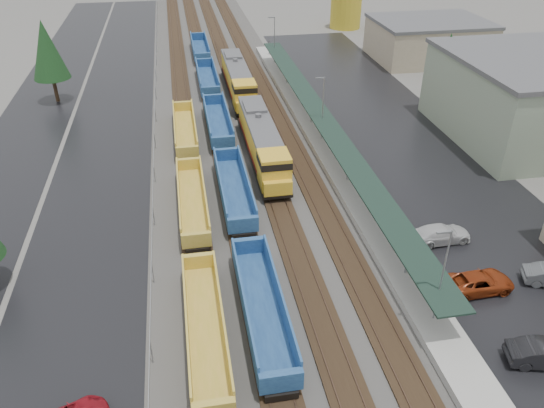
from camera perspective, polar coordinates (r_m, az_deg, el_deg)
The scene contains 16 objects.
ballast_strip at distance 69.96m, azimuth -4.48°, elevation 9.35°, with size 20.00×160.00×0.08m, color #302D2B.
trackbed at distance 69.92m, azimuth -4.48°, elevation 9.44°, with size 14.60×160.00×0.22m.
west_parking_lot at distance 70.25m, azimuth -16.84°, elevation 8.13°, with size 10.00×160.00×0.02m, color black.
west_road at distance 72.18m, azimuth -24.76°, elevation 7.16°, with size 9.00×160.00×0.02m, color black.
east_commuter_lot at distance 65.60m, azimuth 13.40°, elevation 6.97°, with size 16.00×100.00×0.02m, color black.
station_platform at distance 62.27m, azimuth 5.33°, elevation 7.09°, with size 3.00×80.00×8.00m.
chainlink_fence at distance 67.73m, azimuth -12.50°, elevation 9.35°, with size 0.08×160.04×2.02m.
tree_west_far at distance 78.76m, azimuth -23.07°, elevation 15.01°, with size 4.84×4.84×11.00m.
tree_east at distance 73.99m, azimuth 18.31°, elevation 14.42°, with size 4.40×4.40×10.00m.
locomotive_lead at distance 57.03m, azimuth -1.03°, elevation 6.63°, with size 2.96×19.50×4.41m.
locomotive_trail at distance 76.39m, azimuth -3.68°, elevation 13.18°, with size 2.96×19.50×4.41m.
well_string_yellow at distance 36.25m, azimuth -7.17°, elevation -13.04°, with size 2.48×79.89×2.20m.
well_string_blue at distance 50.64m, azimuth -4.13°, elevation 1.60°, with size 2.68×113.81×2.38m.
storage_tank at distance 116.27m, azimuth 7.93°, elevation 19.77°, with size 6.23×6.23×6.23m, color gold.
parked_car_east_b at distance 42.85m, azimuth 21.34°, elevation -7.86°, with size 5.31×2.45×1.47m, color maroon.
parked_car_east_c at distance 47.16m, azimuth 17.68°, elevation -3.10°, with size 5.24×2.13×1.52m, color silver.
Camera 1 is at (-6.22, -4.48, 26.46)m, focal length 35.00 mm.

